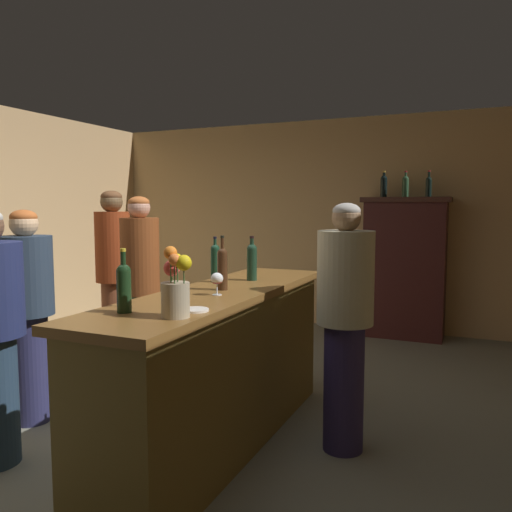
{
  "coord_description": "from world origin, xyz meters",
  "views": [
    {
      "loc": [
        2.22,
        -2.93,
        1.55
      ],
      "look_at": [
        0.72,
        0.46,
        1.2
      ],
      "focal_mm": 36.13,
      "sensor_mm": 36.0,
      "label": 1
    }
  ],
  "objects_px": {
    "patron_in_navy": "(141,286)",
    "wine_bottle_syrah": "(124,285)",
    "wine_bottle_merlot": "(222,267)",
    "patron_in_grey": "(113,274)",
    "patron_by_cabinet": "(27,308)",
    "flower_arrangement": "(176,288)",
    "bartender": "(345,317)",
    "wine_bottle_pinot": "(252,260)",
    "bar_counter": "(219,368)",
    "display_bottle_center": "(429,186)",
    "display_cabinet": "(405,265)",
    "wine_glass_mid": "(217,280)",
    "wine_bottle_chardonnay": "(215,261)",
    "cheese_plate": "(195,310)",
    "display_bottle_left": "(384,185)",
    "wine_glass_front": "(125,284)",
    "display_bottle_midleft": "(405,185)"
  },
  "relations": [
    {
      "from": "patron_in_navy",
      "to": "wine_bottle_syrah",
      "type": "bearing_deg",
      "value": -13.18
    },
    {
      "from": "wine_bottle_merlot",
      "to": "patron_in_grey",
      "type": "bearing_deg",
      "value": 152.33
    },
    {
      "from": "patron_by_cabinet",
      "to": "wine_bottle_merlot",
      "type": "bearing_deg",
      "value": 19.86
    },
    {
      "from": "flower_arrangement",
      "to": "bartender",
      "type": "relative_size",
      "value": 0.22
    },
    {
      "from": "wine_bottle_pinot",
      "to": "patron_by_cabinet",
      "type": "bearing_deg",
      "value": -153.5
    },
    {
      "from": "bar_counter",
      "to": "display_bottle_center",
      "type": "xyz_separation_m",
      "value": [
        0.94,
        3.38,
        1.28
      ]
    },
    {
      "from": "display_cabinet",
      "to": "wine_glass_mid",
      "type": "distance_m",
      "value": 3.6
    },
    {
      "from": "bar_counter",
      "to": "wine_bottle_chardonnay",
      "type": "height_order",
      "value": "wine_bottle_chardonnay"
    },
    {
      "from": "patron_in_navy",
      "to": "bartender",
      "type": "relative_size",
      "value": 1.04
    },
    {
      "from": "patron_by_cabinet",
      "to": "wine_glass_mid",
      "type": "bearing_deg",
      "value": 12.48
    },
    {
      "from": "wine_bottle_pinot",
      "to": "cheese_plate",
      "type": "xyz_separation_m",
      "value": [
        0.19,
        -1.12,
        -0.14
      ]
    },
    {
      "from": "display_bottle_left",
      "to": "flower_arrangement",
      "type": "bearing_deg",
      "value": -93.29
    },
    {
      "from": "wine_glass_front",
      "to": "patron_by_cabinet",
      "type": "xyz_separation_m",
      "value": [
        -1.23,
        0.46,
        -0.31
      ]
    },
    {
      "from": "display_bottle_left",
      "to": "bartender",
      "type": "height_order",
      "value": "display_bottle_left"
    },
    {
      "from": "patron_in_navy",
      "to": "bartender",
      "type": "distance_m",
      "value": 1.79
    },
    {
      "from": "wine_bottle_chardonnay",
      "to": "display_bottle_center",
      "type": "bearing_deg",
      "value": 69.64
    },
    {
      "from": "wine_bottle_chardonnay",
      "to": "patron_in_grey",
      "type": "relative_size",
      "value": 0.19
    },
    {
      "from": "display_bottle_center",
      "to": "bartender",
      "type": "height_order",
      "value": "display_bottle_center"
    },
    {
      "from": "bartender",
      "to": "wine_glass_mid",
      "type": "bearing_deg",
      "value": 15.59
    },
    {
      "from": "display_bottle_left",
      "to": "display_bottle_center",
      "type": "height_order",
      "value": "display_bottle_left"
    },
    {
      "from": "wine_glass_front",
      "to": "cheese_plate",
      "type": "distance_m",
      "value": 0.42
    },
    {
      "from": "bartender",
      "to": "wine_bottle_syrah",
      "type": "bearing_deg",
      "value": 34.81
    },
    {
      "from": "display_cabinet",
      "to": "wine_bottle_chardonnay",
      "type": "relative_size",
      "value": 5.18
    },
    {
      "from": "wine_bottle_syrah",
      "to": "wine_bottle_merlot",
      "type": "height_order",
      "value": "wine_bottle_merlot"
    },
    {
      "from": "patron_in_navy",
      "to": "patron_by_cabinet",
      "type": "bearing_deg",
      "value": -75.56
    },
    {
      "from": "wine_bottle_pinot",
      "to": "bartender",
      "type": "height_order",
      "value": "bartender"
    },
    {
      "from": "display_bottle_midleft",
      "to": "wine_glass_front",
      "type": "bearing_deg",
      "value": -102.26
    },
    {
      "from": "wine_bottle_syrah",
      "to": "wine_bottle_pinot",
      "type": "bearing_deg",
      "value": 84.81
    },
    {
      "from": "wine_glass_mid",
      "to": "flower_arrangement",
      "type": "xyz_separation_m",
      "value": [
        0.12,
        -0.63,
        0.05
      ]
    },
    {
      "from": "wine_bottle_syrah",
      "to": "patron_in_navy",
      "type": "distance_m",
      "value": 1.64
    },
    {
      "from": "patron_in_grey",
      "to": "bartender",
      "type": "relative_size",
      "value": 1.08
    },
    {
      "from": "wine_bottle_syrah",
      "to": "display_bottle_left",
      "type": "bearing_deg",
      "value": 82.66
    },
    {
      "from": "wine_glass_front",
      "to": "wine_bottle_syrah",
      "type": "bearing_deg",
      "value": -53.62
    },
    {
      "from": "wine_bottle_pinot",
      "to": "patron_in_navy",
      "type": "distance_m",
      "value": 1.05
    },
    {
      "from": "flower_arrangement",
      "to": "patron_in_navy",
      "type": "bearing_deg",
      "value": 131.83
    },
    {
      "from": "display_bottle_midleft",
      "to": "patron_in_navy",
      "type": "distance_m",
      "value": 3.41
    },
    {
      "from": "wine_bottle_merlot",
      "to": "flower_arrangement",
      "type": "xyz_separation_m",
      "value": [
        0.17,
        -0.82,
        -0.01
      ]
    },
    {
      "from": "wine_bottle_chardonnay",
      "to": "display_bottle_midleft",
      "type": "height_order",
      "value": "display_bottle_midleft"
    },
    {
      "from": "wine_glass_mid",
      "to": "display_bottle_left",
      "type": "height_order",
      "value": "display_bottle_left"
    },
    {
      "from": "display_bottle_left",
      "to": "display_bottle_midleft",
      "type": "height_order",
      "value": "display_bottle_left"
    },
    {
      "from": "display_cabinet",
      "to": "patron_in_grey",
      "type": "xyz_separation_m",
      "value": [
        -2.21,
        -2.55,
        0.08
      ]
    },
    {
      "from": "cheese_plate",
      "to": "display_bottle_left",
      "type": "xyz_separation_m",
      "value": [
        0.23,
        4.0,
        0.78
      ]
    },
    {
      "from": "display_bottle_center",
      "to": "wine_glass_mid",
      "type": "bearing_deg",
      "value": -103.73
    },
    {
      "from": "wine_bottle_syrah",
      "to": "cheese_plate",
      "type": "distance_m",
      "value": 0.38
    },
    {
      "from": "bartender",
      "to": "display_bottle_center",
      "type": "bearing_deg",
      "value": -109.51
    },
    {
      "from": "wine_glass_mid",
      "to": "flower_arrangement",
      "type": "relative_size",
      "value": 0.4
    },
    {
      "from": "cheese_plate",
      "to": "bartender",
      "type": "bearing_deg",
      "value": 58.02
    },
    {
      "from": "patron_by_cabinet",
      "to": "wine_bottle_syrah",
      "type": "bearing_deg",
      "value": -13.7
    },
    {
      "from": "bar_counter",
      "to": "wine_glass_mid",
      "type": "relative_size",
      "value": 17.62
    },
    {
      "from": "wine_glass_front",
      "to": "display_cabinet",
      "type": "bearing_deg",
      "value": 77.53
    }
  ]
}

